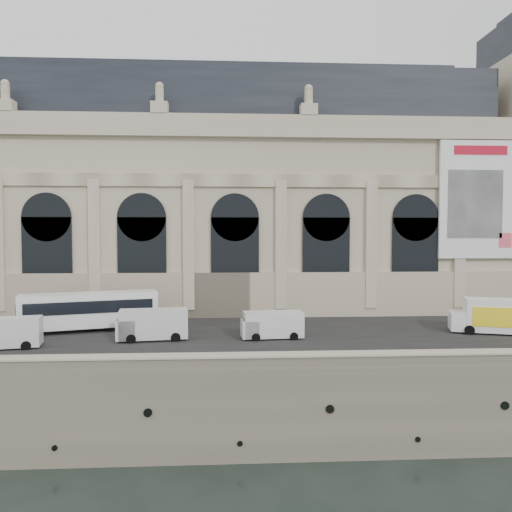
{
  "coord_description": "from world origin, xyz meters",
  "views": [
    {
      "loc": [
        -4.75,
        -32.35,
        15.32
      ],
      "look_at": [
        -1.7,
        22.0,
        12.79
      ],
      "focal_mm": 35.0,
      "sensor_mm": 36.0,
      "label": 1
    }
  ],
  "objects_px": {
    "van_a": "(0,333)",
    "box_truck": "(498,316)",
    "bus_left": "(90,310)",
    "van_c": "(269,325)",
    "van_b": "(149,325)"
  },
  "relations": [
    {
      "from": "bus_left",
      "to": "van_c",
      "type": "distance_m",
      "value": 17.22
    },
    {
      "from": "bus_left",
      "to": "box_truck",
      "type": "xyz_separation_m",
      "value": [
        37.93,
        -3.25,
        -0.43
      ]
    },
    {
      "from": "bus_left",
      "to": "van_a",
      "type": "height_order",
      "value": "bus_left"
    },
    {
      "from": "bus_left",
      "to": "box_truck",
      "type": "height_order",
      "value": "bus_left"
    },
    {
      "from": "box_truck",
      "to": "van_a",
      "type": "bearing_deg",
      "value": -175.2
    },
    {
      "from": "van_c",
      "to": "box_truck",
      "type": "bearing_deg",
      "value": 2.64
    },
    {
      "from": "bus_left",
      "to": "van_c",
      "type": "bearing_deg",
      "value": -14.26
    },
    {
      "from": "van_b",
      "to": "box_truck",
      "type": "bearing_deg",
      "value": 1.9
    },
    {
      "from": "van_b",
      "to": "van_c",
      "type": "distance_m",
      "value": 10.45
    },
    {
      "from": "van_b",
      "to": "box_truck",
      "type": "xyz_separation_m",
      "value": [
        31.71,
        1.05,
        0.26
      ]
    },
    {
      "from": "van_a",
      "to": "box_truck",
      "type": "bearing_deg",
      "value": 4.8
    },
    {
      "from": "van_a",
      "to": "van_c",
      "type": "height_order",
      "value": "van_a"
    },
    {
      "from": "bus_left",
      "to": "van_b",
      "type": "bearing_deg",
      "value": -34.67
    },
    {
      "from": "van_b",
      "to": "box_truck",
      "type": "relative_size",
      "value": 0.75
    },
    {
      "from": "van_a",
      "to": "van_c",
      "type": "xyz_separation_m",
      "value": [
        21.84,
        2.64,
        -0.05
      ]
    }
  ]
}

